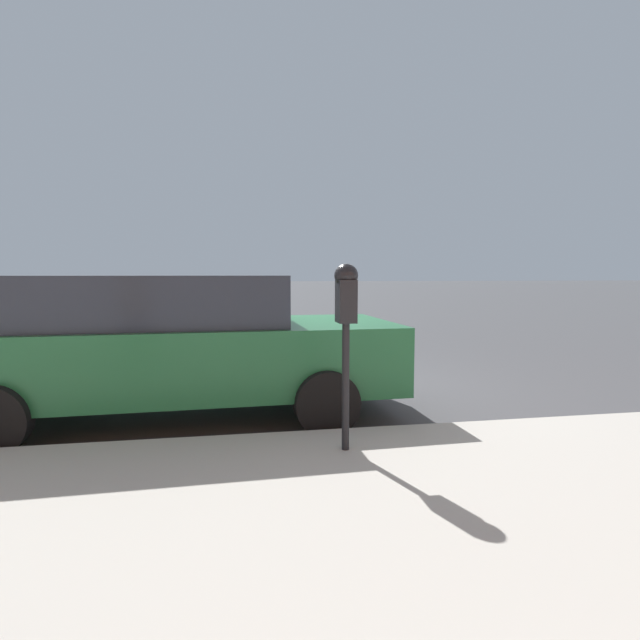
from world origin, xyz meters
The scene contains 3 objects.
ground_plane centered at (0.00, 0.00, 0.00)m, with size 220.00×220.00×0.00m, color #424244.
parking_meter centered at (-2.74, 0.07, 1.30)m, with size 0.21×0.19×1.51m.
car_green centered at (-1.04, 1.62, 0.82)m, with size 2.15×4.80×1.56m.
Camera 1 is at (-6.59, 0.97, 1.57)m, focal length 28.00 mm.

